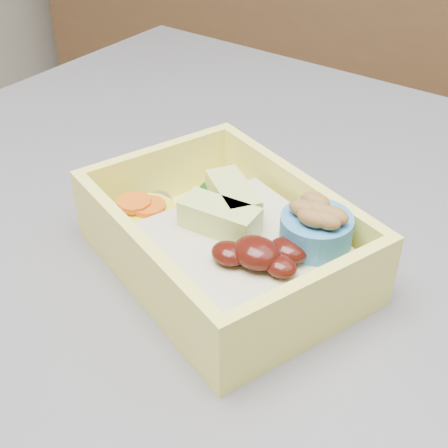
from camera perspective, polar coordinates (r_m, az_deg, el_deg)
The scene contains 1 object.
bento_box at distance 0.45m, azimuth 0.72°, elevation -1.67°, with size 0.23×0.20×0.07m.
Camera 1 is at (-0.00, -0.36, 1.22)m, focal length 50.00 mm.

